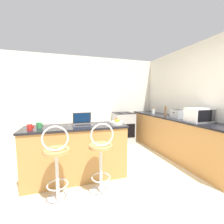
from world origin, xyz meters
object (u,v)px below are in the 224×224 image
at_px(mug_red, 30,127).
at_px(mug_white, 176,114).
at_px(bar_stool_far, 101,161).
at_px(fruit_bowl, 116,122).
at_px(toaster, 178,114).
at_px(pepper_mill, 165,111).
at_px(bar_stool_near, 57,167).
at_px(stove_range, 123,127).
at_px(microwave, 199,115).
at_px(mug_green, 39,125).
at_px(laptop, 82,122).
at_px(storage_jar, 153,111).

height_order(mug_red, mug_white, mug_white).
bearing_deg(bar_stool_far, fruit_bowl, 50.99).
relative_size(toaster, pepper_mill, 1.09).
bearing_deg(bar_stool_near, toaster, 17.30).
xyz_separation_m(bar_stool_far, fruit_bowl, (0.40, 0.49, 0.45)).
height_order(bar_stool_far, stove_range, bar_stool_far).
xyz_separation_m(microwave, mug_white, (0.19, 0.88, -0.09)).
relative_size(stove_range, mug_green, 9.58).
distance_m(bar_stool_far, laptop, 0.80).
distance_m(fruit_bowl, storage_jar, 2.02).
distance_m(microwave, mug_red, 3.05).
relative_size(microwave, toaster, 1.61).
bearing_deg(mug_white, stove_range, 132.79).
relative_size(laptop, mug_white, 3.08).
xyz_separation_m(stove_range, mug_white, (1.01, -1.09, 0.51)).
height_order(stove_range, mug_red, mug_red).
relative_size(pepper_mill, storage_jar, 1.60).
relative_size(bar_stool_far, pepper_mill, 4.03).
bearing_deg(pepper_mill, mug_white, -32.41).
bearing_deg(fruit_bowl, bar_stool_far, -129.01).
height_order(microwave, pepper_mill, microwave).
xyz_separation_m(microwave, mug_red, (-3.04, 0.18, -0.09)).
height_order(stove_range, pepper_mill, pepper_mill).
distance_m(bar_stool_far, storage_jar, 2.69).
distance_m(stove_range, mug_white, 1.57).
height_order(stove_range, mug_white, mug_white).
bearing_deg(mug_red, mug_white, 12.24).
relative_size(fruit_bowl, mug_white, 2.21).
bearing_deg(bar_stool_far, storage_jar, 41.67).
relative_size(bar_stool_near, microwave, 2.29).
height_order(fruit_bowl, pepper_mill, pepper_mill).
height_order(stove_range, fruit_bowl, fruit_bowl).
bearing_deg(toaster, storage_jar, 92.20).
relative_size(stove_range, pepper_mill, 3.51).
xyz_separation_m(laptop, pepper_mill, (2.23, 0.67, 0.07)).
relative_size(bar_stool_near, toaster, 3.69).
distance_m(laptop, toaster, 2.20).
height_order(toaster, mug_red, toaster).
xyz_separation_m(microwave, pepper_mill, (-0.02, 1.01, -0.01)).
xyz_separation_m(bar_stool_near, fruit_bowl, (1.00, 0.49, 0.45)).
xyz_separation_m(microwave, storage_jar, (-0.09, 1.48, -0.05)).
bearing_deg(mug_white, pepper_mill, 147.59).
height_order(mug_green, storage_jar, storage_jar).
bearing_deg(laptop, bar_stool_far, -73.62).
distance_m(bar_stool_near, bar_stool_far, 0.60).
xyz_separation_m(fruit_bowl, pepper_mill, (1.64, 0.80, 0.09)).
bearing_deg(pepper_mill, microwave, -88.63).
distance_m(microwave, toaster, 0.54).
height_order(laptop, mug_white, laptop).
distance_m(fruit_bowl, mug_red, 1.38).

